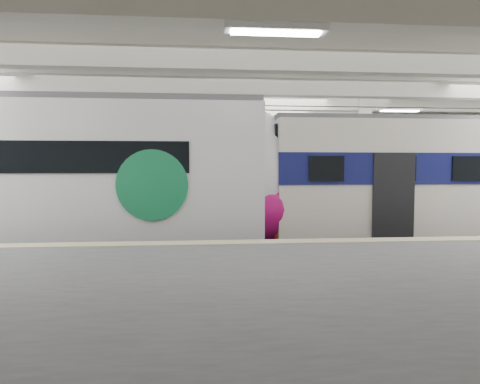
{
  "coord_description": "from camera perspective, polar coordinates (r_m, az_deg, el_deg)",
  "views": [
    {
      "loc": [
        -1.09,
        -12.26,
        2.8
      ],
      "look_at": [
        0.03,
        1.0,
        2.0
      ],
      "focal_mm": 30.0,
      "sensor_mm": 36.0,
      "label": 1
    }
  ],
  "objects": [
    {
      "name": "station_hall",
      "position": [
        10.59,
        1.09,
        5.85
      ],
      "size": [
        36.0,
        24.0,
        5.75
      ],
      "color": "black",
      "rests_on": "ground"
    },
    {
      "name": "modern_emu",
      "position": [
        12.87,
        -22.45,
        1.21
      ],
      "size": [
        15.07,
        3.11,
        4.8
      ],
      "color": "white",
      "rests_on": "ground"
    },
    {
      "name": "older_rer",
      "position": [
        14.9,
        29.73,
        0.98
      ],
      "size": [
        13.12,
        2.9,
        4.34
      ],
      "color": "silver",
      "rests_on": "ground"
    },
    {
      "name": "far_train",
      "position": [
        19.07,
        -26.1,
        1.53
      ],
      "size": [
        13.9,
        3.35,
        4.41
      ],
      "rotation": [
        0.0,
        0.0,
        0.04
      ],
      "color": "white",
      "rests_on": "ground"
    }
  ]
}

